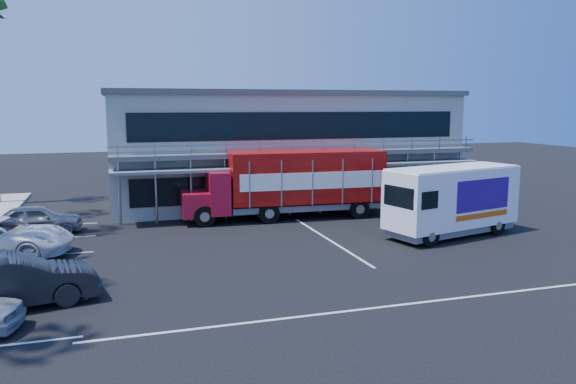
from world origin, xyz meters
name	(u,v)px	position (x,y,z in m)	size (l,w,h in m)	color
ground	(311,259)	(0.00, 0.00, 0.00)	(120.00, 120.00, 0.00)	black
building	(279,146)	(3.00, 14.94, 3.66)	(22.40, 12.00, 7.30)	#9EA193
red_truck	(292,182)	(1.92, 8.54, 2.11)	(11.50, 3.24, 3.83)	#A90D24
white_van	(452,200)	(8.06, 2.00, 1.82)	(7.39, 4.06, 3.43)	white
parked_car_b	(14,282)	(-10.93, -2.50, 0.85)	(1.80, 5.15, 1.70)	black
parked_car_c	(0,237)	(-12.50, 4.40, 0.84)	(2.77, 6.01, 1.67)	white
parked_car_d	(6,233)	(-12.50, 5.91, 0.67)	(1.88, 4.63, 1.34)	#2D303C
parked_car_e	(36,219)	(-11.55, 8.52, 0.74)	(1.75, 4.35, 1.48)	gray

